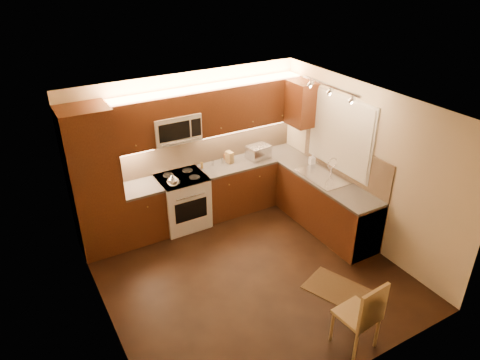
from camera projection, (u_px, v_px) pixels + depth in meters
floor at (250, 274)px, 6.43m from camera, size 4.00×4.00×0.01m
ceiling at (252, 109)px, 5.26m from camera, size 4.00×4.00×0.01m
wall_back at (189, 147)px, 7.38m from camera, size 4.00×0.01×2.50m
wall_front at (357, 289)px, 4.32m from camera, size 4.00×0.01×2.50m
wall_left at (99, 244)px, 4.97m from camera, size 0.01×4.00×2.50m
wall_right at (363, 166)px, 6.73m from camera, size 0.01×4.00×2.50m
pantry at (94, 183)px, 6.47m from camera, size 0.70×0.60×2.30m
base_cab_back_left at (143, 213)px, 7.10m from camera, size 0.62×0.60×0.86m
counter_back_left at (140, 188)px, 6.89m from camera, size 0.62×0.60×0.04m
base_cab_back_right at (251, 183)px, 7.99m from camera, size 1.92×0.60×0.86m
counter_back_right at (251, 160)px, 7.78m from camera, size 1.92×0.60×0.04m
base_cab_right at (326, 206)px, 7.29m from camera, size 0.60×2.00×0.86m
counter_right at (328, 182)px, 7.08m from camera, size 0.60×2.00×0.04m
dishwasher at (356, 226)px, 6.75m from camera, size 0.58×0.60×0.84m
backsplash_back at (208, 146)px, 7.55m from camera, size 3.30×0.02×0.60m
backsplash_right at (344, 160)px, 7.06m from camera, size 0.02×2.00×0.60m
upper_cab_back_left at (130, 126)px, 6.52m from camera, size 0.62×0.35×0.75m
upper_cab_back_right at (248, 104)px, 7.41m from camera, size 1.92×0.35×0.75m
upper_cab_bridge at (173, 104)px, 6.72m from camera, size 0.76×0.35×0.31m
upper_cab_right_corner at (301, 104)px, 7.43m from camera, size 0.35×0.50×0.75m
stove at (183, 201)px, 7.37m from camera, size 0.76×0.65×0.92m
microwave at (175, 127)px, 6.88m from camera, size 0.76×0.38×0.44m
window_frame at (341, 133)px, 6.98m from camera, size 0.03×1.44×1.24m
window_blinds at (340, 134)px, 6.97m from camera, size 0.02×1.36×1.16m
sink at (323, 173)px, 7.15m from camera, size 0.52×0.86×0.15m
faucet at (332, 166)px, 7.19m from camera, size 0.20×0.04×0.30m
track_light_bar at (331, 86)px, 6.27m from camera, size 0.04×1.20×0.03m
kettle at (173, 180)px, 6.83m from camera, size 0.23×0.23×0.21m
toaster_oven at (258, 152)px, 7.77m from camera, size 0.41×0.33×0.23m
knife_block at (230, 157)px, 7.62m from camera, size 0.10×0.15×0.20m
spice_jar_a at (222, 161)px, 7.61m from camera, size 0.05×0.05×0.11m
spice_jar_b at (202, 165)px, 7.44m from camera, size 0.05×0.05×0.10m
spice_jar_c at (213, 163)px, 7.54m from camera, size 0.04×0.04×0.09m
spice_jar_d at (225, 157)px, 7.76m from camera, size 0.06×0.06×0.10m
soap_bottle at (312, 159)px, 7.55m from camera, size 0.10×0.10×0.20m
rug at (337, 289)px, 6.13m from camera, size 0.84×1.00×0.01m
dining_chair at (357, 313)px, 5.09m from camera, size 0.46×0.46×0.96m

